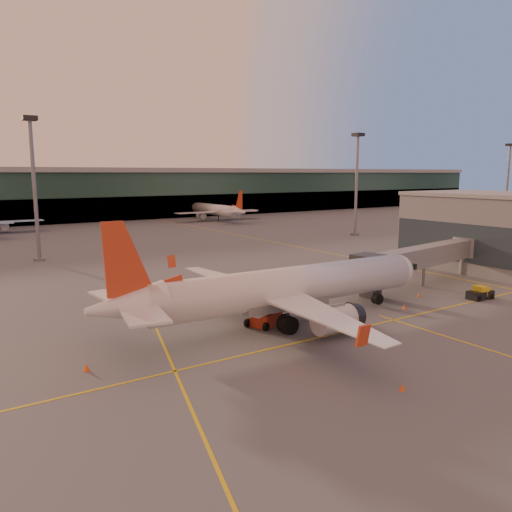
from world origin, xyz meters
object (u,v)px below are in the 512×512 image
main_airplane (281,289)px  catering_truck (265,303)px  gpu_cart (484,293)px  pushback_tug (480,294)px

main_airplane → catering_truck: size_ratio=6.47×
main_airplane → catering_truck: (-1.47, 0.80, -1.39)m
main_airplane → gpu_cart: 29.12m
gpu_cart → pushback_tug: 0.93m
main_airplane → catering_truck: main_airplane is taller
main_airplane → pushback_tug: main_airplane is taller
main_airplane → catering_truck: bearing=152.8°
gpu_cart → pushback_tug: size_ratio=0.72×
catering_truck → pushback_tug: 29.67m
main_airplane → gpu_cart: (28.49, -5.05, -3.21)m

